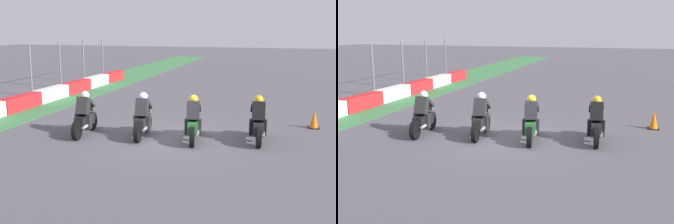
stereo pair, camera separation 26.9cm
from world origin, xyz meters
The scene contains 6 objects.
ground_plane centered at (0.00, 0.00, 0.00)m, with size 120.00×120.00×0.00m, color #545259.
rider_lane_a centered at (0.37, -2.84, 0.62)m, with size 2.04×0.58×1.51m.
rider_lane_b centered at (-0.14, -0.82, 0.62)m, with size 2.03×0.62×1.51m.
rider_lane_c centered at (-0.13, 0.93, 0.62)m, with size 2.04×0.57×1.51m.
rider_lane_d centered at (-0.43, 2.95, 0.62)m, with size 2.04×0.57×1.51m.
traffic_cone centered at (2.75, -4.70, 0.30)m, with size 0.40×0.40×0.65m.
Camera 2 is at (-12.40, -3.87, 3.67)m, focal length 42.82 mm.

